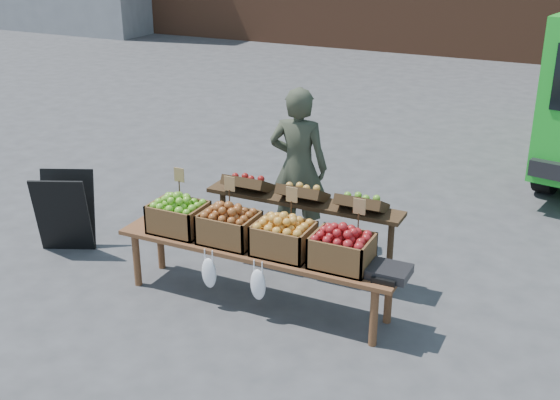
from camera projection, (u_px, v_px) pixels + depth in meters
The scene contains 10 objects.
ground at pixel (224, 290), 6.77m from camera, with size 80.00×80.00×0.00m, color #414144.
vendor at pixel (298, 167), 7.47m from camera, with size 0.63×0.42×1.74m, color #363B2C.
chalkboard_sign at pixel (65, 212), 7.45m from camera, with size 0.57×0.31×0.87m, color black, non-canonical shape.
back_table at pixel (302, 226), 6.90m from camera, with size 2.10×0.44×1.04m, color #372515, non-canonical shape.
display_bench at pixel (256, 275), 6.44m from camera, with size 2.70×0.56×0.57m, color brown, non-canonical shape.
crate_golden_apples at pixel (178, 217), 6.62m from camera, with size 0.50×0.40×0.28m, color #5A9328, non-canonical shape.
crate_russet_pears at pixel (229, 228), 6.39m from camera, with size 0.50×0.40×0.28m, color #A05E33, non-canonical shape.
crate_red_apples at pixel (283, 239), 6.17m from camera, with size 0.50×0.40×0.28m, color gold, non-canonical shape.
crate_green_apples at pixel (342, 251), 5.95m from camera, with size 0.50×0.40×0.28m, color maroon, non-canonical shape.
weighing_scale at pixel (389, 272), 5.82m from camera, with size 0.34×0.30×0.08m, color black.
Camera 1 is at (3.07, -5.13, 3.34)m, focal length 45.00 mm.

